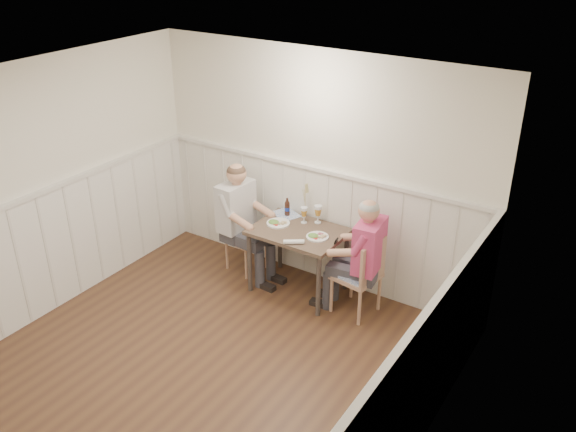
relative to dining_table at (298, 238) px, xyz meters
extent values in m
plane|color=#4B2F1F|center=(-0.01, -1.84, -0.65)|extent=(4.50, 4.50, 0.00)
cube|color=white|center=(-0.01, 0.41, 0.65)|extent=(4.00, 0.04, 2.60)
cube|color=white|center=(-2.01, -1.84, 0.65)|extent=(0.04, 4.50, 2.60)
cube|color=white|center=(1.99, -1.84, 0.65)|extent=(0.04, 4.50, 2.60)
cube|color=white|center=(-0.01, -1.84, 1.94)|extent=(4.00, 4.50, 0.02)
cube|color=silver|center=(-0.01, 0.39, 0.00)|extent=(3.98, 0.03, 1.30)
cube|color=silver|center=(-2.00, -1.84, 0.00)|extent=(0.03, 4.48, 1.30)
cube|color=silver|center=(1.97, -1.84, 0.00)|extent=(0.03, 4.48, 1.30)
cube|color=silver|center=(-0.01, 0.38, 0.67)|extent=(3.98, 0.06, 0.04)
cube|color=silver|center=(-1.98, -1.84, 0.67)|extent=(0.06, 4.48, 0.04)
cube|color=silver|center=(1.96, -1.84, 0.67)|extent=(0.06, 4.48, 0.04)
cube|color=#4A362D|center=(0.00, 0.00, 0.08)|extent=(0.97, 0.70, 0.04)
cylinder|color=#3F3833|center=(-0.43, -0.30, -0.30)|extent=(0.05, 0.05, 0.71)
cylinder|color=#3F3833|center=(-0.43, 0.30, -0.30)|extent=(0.05, 0.05, 0.71)
cylinder|color=#3F3833|center=(0.43, -0.30, -0.30)|extent=(0.05, 0.05, 0.71)
cylinder|color=#3F3833|center=(0.43, 0.30, -0.30)|extent=(0.05, 0.05, 0.71)
cube|color=tan|center=(0.72, -0.02, -0.23)|extent=(0.47, 0.47, 0.04)
cube|color=#4C6EB3|center=(0.72, -0.02, -0.19)|extent=(0.43, 0.43, 0.03)
cube|color=tan|center=(0.91, -0.04, 0.01)|extent=(0.09, 0.42, 0.44)
cylinder|color=tan|center=(0.87, -0.22, -0.45)|extent=(0.04, 0.04, 0.41)
cylinder|color=tan|center=(0.52, -0.17, -0.45)|extent=(0.04, 0.04, 0.41)
cylinder|color=tan|center=(0.92, 0.13, -0.45)|extent=(0.04, 0.04, 0.41)
cylinder|color=tan|center=(0.57, 0.19, -0.45)|extent=(0.04, 0.04, 0.41)
cube|color=tan|center=(-0.75, 0.06, -0.26)|extent=(0.45, 0.45, 0.04)
cube|color=#4C6EB3|center=(-0.75, 0.06, -0.23)|extent=(0.40, 0.40, 0.03)
cube|color=tan|center=(-0.92, 0.10, -0.04)|extent=(0.10, 0.38, 0.40)
cylinder|color=tan|center=(-0.88, 0.26, -0.47)|extent=(0.03, 0.03, 0.37)
cylinder|color=tan|center=(-0.55, 0.20, -0.47)|extent=(0.03, 0.03, 0.37)
cylinder|color=tan|center=(-0.94, -0.07, -0.47)|extent=(0.03, 0.03, 0.37)
cylinder|color=tan|center=(-0.61, -0.13, -0.47)|extent=(0.03, 0.03, 0.37)
cube|color=#3F3F47|center=(0.81, 0.00, -0.44)|extent=(0.46, 0.43, 0.43)
cube|color=#3F3F47|center=(0.62, -0.02, -0.16)|extent=(0.44, 0.39, 0.12)
cube|color=#CD4261|center=(0.81, 0.00, 0.16)|extent=(0.28, 0.45, 0.53)
sphere|color=tan|center=(0.81, 0.00, 0.54)|extent=(0.21, 0.21, 0.21)
sphere|color=#A5A5A0|center=(0.81, 0.00, 0.57)|extent=(0.20, 0.20, 0.20)
cube|color=black|center=(0.47, -0.04, 0.16)|extent=(0.02, 0.07, 0.12)
cube|color=#3F3F47|center=(-0.78, -0.04, -0.43)|extent=(0.47, 0.43, 0.45)
cube|color=#3F3F47|center=(-0.58, -0.06, -0.14)|extent=(0.45, 0.39, 0.13)
cube|color=silver|center=(-0.78, -0.04, 0.19)|extent=(0.27, 0.46, 0.55)
sphere|color=tan|center=(-0.78, -0.04, 0.59)|extent=(0.22, 0.22, 0.22)
sphere|color=#4C3828|center=(-0.78, -0.04, 0.62)|extent=(0.21, 0.21, 0.21)
cylinder|color=white|center=(0.26, -0.03, 0.11)|extent=(0.24, 0.24, 0.02)
ellipsoid|color=#3F722D|center=(0.22, -0.06, 0.14)|extent=(0.12, 0.10, 0.04)
sphere|color=tan|center=(0.31, -0.02, 0.13)|extent=(0.03, 0.03, 0.03)
cube|color=#96484F|center=(0.28, 0.02, 0.12)|extent=(0.07, 0.04, 0.01)
cylinder|color=white|center=(0.32, 0.02, 0.13)|extent=(0.05, 0.05, 0.03)
cylinder|color=white|center=(-0.26, 0.00, 0.11)|extent=(0.25, 0.25, 0.02)
ellipsoid|color=#3F722D|center=(-0.30, -0.03, 0.14)|extent=(0.12, 0.10, 0.05)
sphere|color=tan|center=(-0.20, 0.01, 0.13)|extent=(0.03, 0.03, 0.03)
cylinder|color=silver|center=(0.09, 0.26, 0.10)|extent=(0.07, 0.07, 0.01)
cylinder|color=silver|center=(0.09, 0.26, 0.15)|extent=(0.01, 0.01, 0.09)
cone|color=gold|center=(0.09, 0.26, 0.23)|extent=(0.08, 0.08, 0.08)
cylinder|color=silver|center=(0.09, 0.26, 0.28)|extent=(0.08, 0.08, 0.03)
cylinder|color=silver|center=(-0.04, 0.18, 0.10)|extent=(0.07, 0.07, 0.01)
cylinder|color=silver|center=(-0.04, 0.18, 0.14)|extent=(0.01, 0.01, 0.08)
cone|color=gold|center=(-0.04, 0.18, 0.22)|extent=(0.07, 0.07, 0.07)
cylinder|color=silver|center=(-0.04, 0.18, 0.27)|extent=(0.07, 0.07, 0.03)
cylinder|color=black|center=(-0.29, 0.23, 0.17)|extent=(0.06, 0.06, 0.15)
cone|color=black|center=(-0.29, 0.23, 0.27)|extent=(0.06, 0.06, 0.04)
cylinder|color=black|center=(-0.29, 0.23, 0.29)|extent=(0.02, 0.02, 0.03)
cylinder|color=navy|center=(-0.29, 0.23, 0.18)|extent=(0.06, 0.06, 0.04)
cylinder|color=white|center=(0.12, -0.28, 0.12)|extent=(0.20, 0.16, 0.05)
cylinder|color=silver|center=(-0.11, 0.29, 0.14)|extent=(0.05, 0.05, 0.09)
cylinder|color=tan|center=(-0.11, 0.29, 0.30)|extent=(0.03, 0.03, 0.30)
cone|color=tan|center=(-0.11, 0.29, 0.48)|extent=(0.04, 0.04, 0.10)
cube|color=#4C6EB3|center=(-0.31, 0.24, 0.10)|extent=(0.37, 0.34, 0.01)
camera|label=1|loc=(3.01, -4.89, 3.11)|focal=38.00mm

